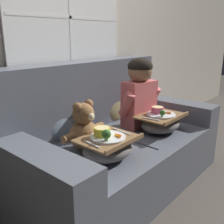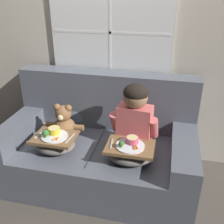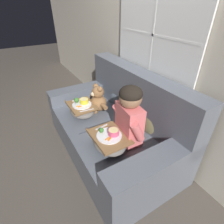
{
  "view_description": "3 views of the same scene",
  "coord_description": "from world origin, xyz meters",
  "px_view_note": "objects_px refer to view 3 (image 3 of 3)",
  "views": [
    {
      "loc": [
        -1.52,
        -1.25,
        1.19
      ],
      "look_at": [
        -0.05,
        0.02,
        0.63
      ],
      "focal_mm": 42.0,
      "sensor_mm": 36.0,
      "label": 1
    },
    {
      "loc": [
        0.6,
        -2.0,
        1.76
      ],
      "look_at": [
        0.11,
        0.11,
        0.7
      ],
      "focal_mm": 42.0,
      "sensor_mm": 36.0,
      "label": 2
    },
    {
      "loc": [
        1.44,
        -0.82,
        1.64
      ],
      "look_at": [
        0.12,
        -0.04,
        0.65
      ],
      "focal_mm": 28.0,
      "sensor_mm": 36.0,
      "label": 3
    }
  ],
  "objects_px": {
    "lap_tray_child": "(109,141)",
    "lap_tray_teddy": "(82,109)",
    "child_figure": "(130,113)",
    "throw_pillow_behind_child": "(150,119)",
    "throw_pillow_behind_teddy": "(117,95)",
    "teddy_bear": "(98,100)",
    "couch": "(115,126)"
  },
  "relations": [
    {
      "from": "couch",
      "to": "lap_tray_child",
      "type": "xyz_separation_m",
      "value": [
        0.34,
        -0.28,
        0.15
      ]
    },
    {
      "from": "throw_pillow_behind_teddy",
      "to": "teddy_bear",
      "type": "xyz_separation_m",
      "value": [
        0.0,
        -0.29,
        -0.0
      ]
    },
    {
      "from": "teddy_bear",
      "to": "lap_tray_child",
      "type": "relative_size",
      "value": 0.95
    },
    {
      "from": "child_figure",
      "to": "throw_pillow_behind_child",
      "type": "bearing_deg",
      "value": 89.98
    },
    {
      "from": "teddy_bear",
      "to": "lap_tray_teddy",
      "type": "distance_m",
      "value": 0.23
    },
    {
      "from": "couch",
      "to": "throw_pillow_behind_child",
      "type": "bearing_deg",
      "value": 34.06
    },
    {
      "from": "throw_pillow_behind_child",
      "to": "teddy_bear",
      "type": "distance_m",
      "value": 0.73
    },
    {
      "from": "lap_tray_teddy",
      "to": "throw_pillow_behind_child",
      "type": "bearing_deg",
      "value": 36.93
    },
    {
      "from": "lap_tray_child",
      "to": "lap_tray_teddy",
      "type": "relative_size",
      "value": 1.07
    },
    {
      "from": "child_figure",
      "to": "teddy_bear",
      "type": "distance_m",
      "value": 0.7
    },
    {
      "from": "couch",
      "to": "lap_tray_teddy",
      "type": "distance_m",
      "value": 0.47
    },
    {
      "from": "throw_pillow_behind_teddy",
      "to": "teddy_bear",
      "type": "height_order",
      "value": "teddy_bear"
    },
    {
      "from": "child_figure",
      "to": "teddy_bear",
      "type": "relative_size",
      "value": 1.59
    },
    {
      "from": "teddy_bear",
      "to": "couch",
      "type": "bearing_deg",
      "value": 9.94
    },
    {
      "from": "teddy_bear",
      "to": "throw_pillow_behind_teddy",
      "type": "bearing_deg",
      "value": 90.02
    },
    {
      "from": "throw_pillow_behind_teddy",
      "to": "child_figure",
      "type": "distance_m",
      "value": 0.75
    },
    {
      "from": "couch",
      "to": "throw_pillow_behind_teddy",
      "type": "xyz_separation_m",
      "value": [
        -0.34,
        0.23,
        0.23
      ]
    },
    {
      "from": "throw_pillow_behind_child",
      "to": "throw_pillow_behind_teddy",
      "type": "relative_size",
      "value": 1.05
    },
    {
      "from": "throw_pillow_behind_child",
      "to": "child_figure",
      "type": "distance_m",
      "value": 0.33
    },
    {
      "from": "throw_pillow_behind_teddy",
      "to": "lap_tray_child",
      "type": "height_order",
      "value": "throw_pillow_behind_teddy"
    },
    {
      "from": "child_figure",
      "to": "lap_tray_child",
      "type": "bearing_deg",
      "value": -90.0
    },
    {
      "from": "couch",
      "to": "throw_pillow_behind_child",
      "type": "height_order",
      "value": "couch"
    },
    {
      "from": "throw_pillow_behind_child",
      "to": "lap_tray_teddy",
      "type": "distance_m",
      "value": 0.85
    },
    {
      "from": "throw_pillow_behind_child",
      "to": "lap_tray_child",
      "type": "xyz_separation_m",
      "value": [
        -0.0,
        -0.51,
        -0.08
      ]
    },
    {
      "from": "teddy_bear",
      "to": "child_figure",
      "type": "bearing_deg",
      "value": 0.33
    },
    {
      "from": "child_figure",
      "to": "lap_tray_child",
      "type": "distance_m",
      "value": 0.34
    },
    {
      "from": "teddy_bear",
      "to": "lap_tray_teddy",
      "type": "xyz_separation_m",
      "value": [
        -0.0,
        -0.22,
        -0.07
      ]
    },
    {
      "from": "throw_pillow_behind_teddy",
      "to": "teddy_bear",
      "type": "distance_m",
      "value": 0.29
    },
    {
      "from": "lap_tray_child",
      "to": "lap_tray_teddy",
      "type": "xyz_separation_m",
      "value": [
        -0.67,
        -0.0,
        0.0
      ]
    },
    {
      "from": "child_figure",
      "to": "lap_tray_teddy",
      "type": "height_order",
      "value": "child_figure"
    },
    {
      "from": "lap_tray_teddy",
      "to": "couch",
      "type": "bearing_deg",
      "value": 39.59
    },
    {
      "from": "throw_pillow_behind_child",
      "to": "throw_pillow_behind_teddy",
      "type": "distance_m",
      "value": 0.67
    }
  ]
}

